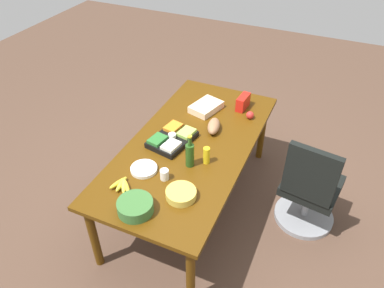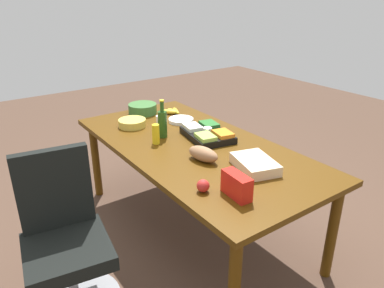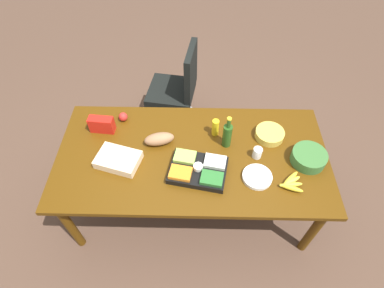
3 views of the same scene
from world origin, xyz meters
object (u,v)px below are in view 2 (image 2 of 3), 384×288
at_px(mustard_bottle, 156,134).
at_px(chip_bowl, 132,123).
at_px(conference_table, 194,153).
at_px(chip_bag_red, 237,185).
at_px(sheet_cake, 255,164).
at_px(wine_bottle, 162,123).
at_px(paper_plate_stack, 181,120).
at_px(veggie_tray, 207,134).
at_px(paper_cup, 160,121).
at_px(bread_loaf, 203,154).
at_px(salad_bowl, 143,109).
at_px(apple_red, 203,186).
at_px(banana_bunch, 172,111).
at_px(office_chair, 67,253).

xyz_separation_m(mustard_bottle, chip_bowl, (0.45, -0.02, -0.05)).
height_order(conference_table, chip_bag_red, chip_bag_red).
bearing_deg(sheet_cake, chip_bag_red, 119.63).
bearing_deg(sheet_cake, chip_bowl, 13.43).
bearing_deg(wine_bottle, paper_plate_stack, -55.99).
bearing_deg(veggie_tray, paper_cup, 19.10).
xyz_separation_m(sheet_cake, chip_bag_red, (-0.19, 0.33, 0.04)).
bearing_deg(bread_loaf, chip_bag_red, 165.05).
distance_m(salad_bowl, paper_cup, 0.39).
xyz_separation_m(veggie_tray, apple_red, (-0.65, 0.53, 0.00)).
bearing_deg(bread_loaf, veggie_tray, -41.53).
distance_m(sheet_cake, chip_bag_red, 0.38).
height_order(chip_bowl, banana_bunch, chip_bowl).
bearing_deg(banana_bunch, paper_cup, 130.27).
distance_m(conference_table, paper_plate_stack, 0.53).
height_order(chip_bowl, salad_bowl, salad_bowl).
height_order(wine_bottle, salad_bowl, wine_bottle).
bearing_deg(mustard_bottle, paper_plate_stack, -55.01).
relative_size(bread_loaf, paper_cup, 2.67).
xyz_separation_m(bread_loaf, sheet_cake, (-0.30, -0.20, -0.02)).
relative_size(veggie_tray, chip_bag_red, 2.34).
bearing_deg(sheet_cake, mustard_bottle, 22.47).
bearing_deg(paper_cup, paper_plate_stack, -95.35).
xyz_separation_m(veggie_tray, banana_bunch, (0.67, -0.10, -0.01)).
distance_m(veggie_tray, paper_cup, 0.48).
distance_m(office_chair, chip_bag_red, 1.10).
xyz_separation_m(veggie_tray, chip_bowl, (0.58, 0.36, -0.01)).
xyz_separation_m(conference_table, paper_cup, (0.50, -0.01, 0.12)).
bearing_deg(bread_loaf, wine_bottle, -0.23).
bearing_deg(paper_cup, apple_red, 161.46).
relative_size(bread_loaf, veggie_tray, 0.51).
bearing_deg(apple_red, sheet_cake, -85.47).
bearing_deg(banana_bunch, sheet_cake, 172.18).
distance_m(veggie_tray, wine_bottle, 0.36).
bearing_deg(conference_table, chip_bag_red, 162.14).
bearing_deg(chip_bag_red, wine_bottle, -7.33).
distance_m(bread_loaf, wine_bottle, 0.54).
xyz_separation_m(conference_table, office_chair, (-0.20, 1.08, -0.30)).
distance_m(apple_red, chip_bag_red, 0.20).
bearing_deg(banana_bunch, wine_bottle, 140.39).
xyz_separation_m(sheet_cake, apple_red, (-0.04, 0.45, 0.00)).
relative_size(office_chair, apple_red, 13.11).
distance_m(paper_plate_stack, chip_bag_red, 1.31).
bearing_deg(mustard_bottle, apple_red, 169.79).
height_order(bread_loaf, paper_plate_stack, bread_loaf).
height_order(veggie_tray, paper_plate_stack, veggie_tray).
bearing_deg(chip_bowl, paper_cup, -121.44).
distance_m(bread_loaf, paper_cup, 0.78).
distance_m(bread_loaf, paper_plate_stack, 0.82).
xyz_separation_m(wine_bottle, paper_cup, (0.23, -0.12, -0.07)).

